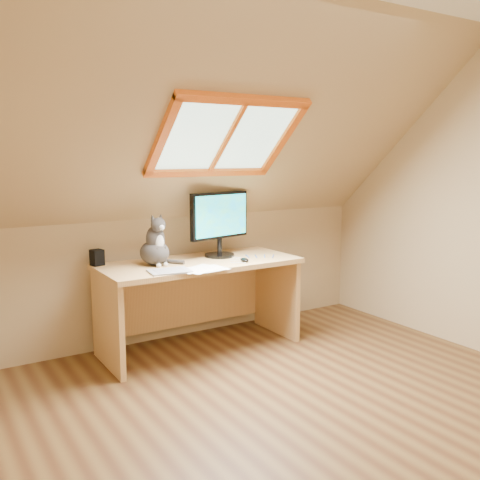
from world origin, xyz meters
TOP-DOWN VIEW (x-y plane):
  - ground at (0.00, 0.00)m, footprint 3.50×3.50m
  - room_shell at (0.00, -0.09)m, footprint 3.52×3.52m
  - desk at (-0.05, 1.45)m, footprint 1.52×0.67m
  - monitor at (0.18, 1.45)m, footprint 0.56×0.24m
  - cat at (-0.39, 1.43)m, footprint 0.24×0.28m
  - desk_speaker at (-0.76, 1.63)m, footprint 0.10×0.10m
  - graphics_tablet at (-0.40, 1.15)m, footprint 0.30×0.24m
  - mouse at (0.23, 1.17)m, footprint 0.07×0.10m
  - papers at (-0.11, 1.12)m, footprint 0.35×0.30m
  - cables at (0.36, 1.26)m, footprint 0.51×0.26m

SIDE VIEW (x-z plane):
  - ground at x=0.00m, z-range 0.00..0.00m
  - desk at x=-0.05m, z-range 0.13..0.83m
  - papers at x=-0.11m, z-range 0.70..0.70m
  - cables at x=0.36m, z-range 0.70..0.70m
  - graphics_tablet at x=-0.40m, z-range 0.70..0.71m
  - mouse at x=0.23m, z-range 0.70..0.73m
  - desk_speaker at x=-0.76m, z-range 0.70..0.81m
  - cat at x=-0.39m, z-range 0.64..1.03m
  - monitor at x=0.18m, z-range 0.73..1.25m
  - room_shell at x=0.00m, z-range 0.23..2.64m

